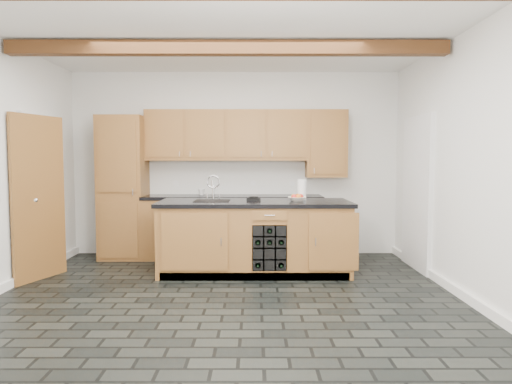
# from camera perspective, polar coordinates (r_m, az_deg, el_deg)

# --- Properties ---
(ground) EXTENTS (5.00, 5.00, 0.00)m
(ground) POSITION_cam_1_polar(r_m,az_deg,el_deg) (4.80, -3.88, -13.66)
(ground) COLOR black
(ground) RESTS_ON ground
(room_shell) EXTENTS (5.01, 5.00, 5.00)m
(room_shell) POSITION_cam_1_polar(r_m,az_deg,el_deg) (5.11, -4.53, 4.77)
(room_shell) COLOR white
(room_shell) RESTS_ON ground
(back_cabinetry) EXTENTS (3.65, 0.62, 2.20)m
(back_cabinetry) POSITION_cam_1_polar(r_m,az_deg,el_deg) (6.85, -5.82, -0.01)
(back_cabinetry) COLOR #9E6532
(back_cabinetry) RESTS_ON ground
(island) EXTENTS (2.48, 0.96, 0.93)m
(island) POSITION_cam_1_polar(r_m,az_deg,el_deg) (5.93, -0.11, -5.62)
(island) COLOR #9E6532
(island) RESTS_ON ground
(faucet) EXTENTS (0.45, 0.40, 0.34)m
(faucet) POSITION_cam_1_polar(r_m,az_deg,el_deg) (5.95, -5.48, -0.76)
(faucet) COLOR black
(faucet) RESTS_ON island
(kitchen_scale) EXTENTS (0.18, 0.12, 0.05)m
(kitchen_scale) POSITION_cam_1_polar(r_m,az_deg,el_deg) (5.92, -0.30, -0.85)
(kitchen_scale) COLOR black
(kitchen_scale) RESTS_ON island
(fruit_bowl) EXTENTS (0.25, 0.25, 0.06)m
(fruit_bowl) POSITION_cam_1_polar(r_m,az_deg,el_deg) (5.88, 5.14, -0.88)
(fruit_bowl) COLOR white
(fruit_bowl) RESTS_ON island
(fruit_cluster) EXTENTS (0.16, 0.17, 0.07)m
(fruit_cluster) POSITION_cam_1_polar(r_m,az_deg,el_deg) (5.88, 5.14, -0.59)
(fruit_cluster) COLOR red
(fruit_cluster) RESTS_ON fruit_bowl
(paper_towel) EXTENTS (0.12, 0.12, 0.27)m
(paper_towel) POSITION_cam_1_polar(r_m,az_deg,el_deg) (6.05, 5.74, 0.28)
(paper_towel) COLOR white
(paper_towel) RESTS_ON island
(mug) EXTENTS (0.13, 0.13, 0.10)m
(mug) POSITION_cam_1_polar(r_m,az_deg,el_deg) (6.94, -6.82, 0.02)
(mug) COLOR white
(mug) RESTS_ON back_cabinetry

